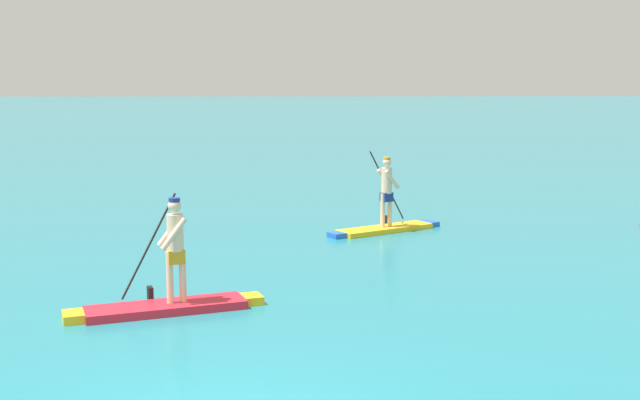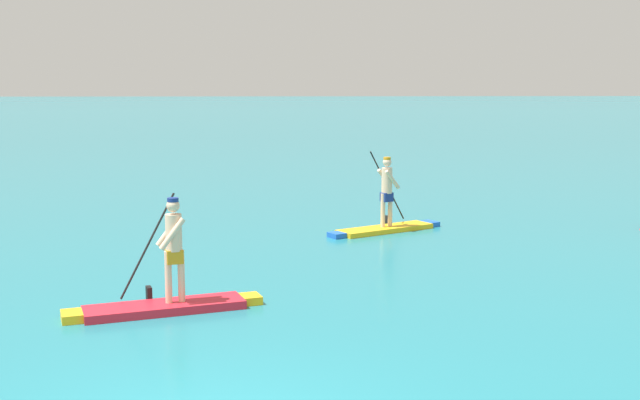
{
  "view_description": "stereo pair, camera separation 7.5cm",
  "coord_description": "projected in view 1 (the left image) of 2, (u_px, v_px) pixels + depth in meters",
  "views": [
    {
      "loc": [
        0.65,
        -7.68,
        3.6
      ],
      "look_at": [
        1.78,
        10.69,
        0.93
      ],
      "focal_mm": 45.19,
      "sensor_mm": 36.0,
      "label": 1
    },
    {
      "loc": [
        0.72,
        -7.69,
        3.6
      ],
      "look_at": [
        1.78,
        10.69,
        0.93
      ],
      "focal_mm": 45.19,
      "sensor_mm": 36.0,
      "label": 2
    }
  ],
  "objects": [
    {
      "name": "paddleboarder_far_right",
      "position": [
        386.0,
        216.0,
        19.71
      ],
      "size": [
        2.97,
        1.97,
        1.98
      ],
      "rotation": [
        0.0,
        0.0,
        0.53
      ],
      "color": "yellow",
      "rests_on": "ground"
    },
    {
      "name": "paddleboarder_mid_center",
      "position": [
        167.0,
        291.0,
        12.78
      ],
      "size": [
        3.14,
        1.41,
        1.85
      ],
      "rotation": [
        0.0,
        0.0,
        3.45
      ],
      "color": "red",
      "rests_on": "ground"
    }
  ]
}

